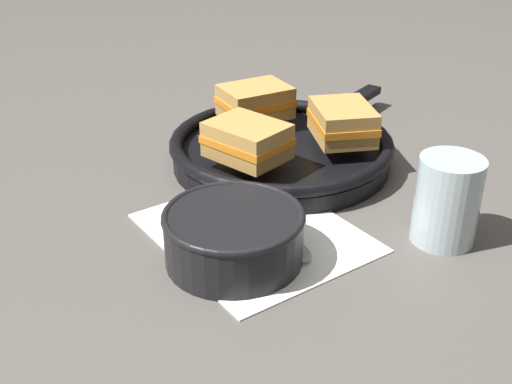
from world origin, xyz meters
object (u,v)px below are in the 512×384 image
at_px(sandwich_near_right, 343,122).
at_px(spoon, 283,240).
at_px(skillet, 282,149).
at_px(sandwich_near_left, 247,140).
at_px(soup_bowl, 234,233).
at_px(drinking_glass, 447,200).
at_px(sandwich_far_left, 255,101).

bearing_deg(sandwich_near_right, spoon, -58.13).
xyz_separation_m(skillet, sandwich_near_right, (0.05, 0.06, 0.04)).
bearing_deg(sandwich_near_left, skillet, 110.67).
distance_m(soup_bowl, skillet, 0.25).
bearing_deg(drinking_glass, soup_bowl, -114.95).
bearing_deg(skillet, spoon, -37.03).
distance_m(soup_bowl, sandwich_near_right, 0.28).
bearing_deg(soup_bowl, skillet, 131.01).
bearing_deg(drinking_glass, spoon, -120.77).
xyz_separation_m(skillet, sandwich_near_left, (0.03, -0.08, 0.04)).
bearing_deg(spoon, skillet, 147.46).
bearing_deg(spoon, soup_bowl, -92.67).
xyz_separation_m(soup_bowl, sandwich_near_left, (-0.14, 0.11, 0.03)).
bearing_deg(soup_bowl, sandwich_far_left, 140.73).
height_order(skillet, sandwich_near_right, sandwich_near_right).
xyz_separation_m(sandwich_near_left, sandwich_far_left, (-0.11, 0.09, 0.00)).
xyz_separation_m(spoon, sandwich_far_left, (-0.25, 0.14, 0.06)).
height_order(soup_bowl, drinking_glass, drinking_glass).
distance_m(sandwich_far_left, drinking_glass, 0.35).
bearing_deg(soup_bowl, spoon, 82.85).
distance_m(spoon, sandwich_near_left, 0.16).
xyz_separation_m(sandwich_far_left, drinking_glass, (0.35, 0.01, -0.01)).
bearing_deg(drinking_glass, sandwich_near_left, -155.93).
distance_m(sandwich_near_left, sandwich_far_left, 0.14).
height_order(soup_bowl, sandwich_near_left, sandwich_near_left).
bearing_deg(sandwich_near_left, spoon, -19.58).
bearing_deg(sandwich_near_left, sandwich_far_left, 140.71).
relative_size(spoon, skillet, 0.39).
height_order(soup_bowl, skillet, soup_bowl).
bearing_deg(sandwich_near_right, sandwich_far_left, -159.29).
xyz_separation_m(sandwich_near_left, sandwich_near_right, (0.02, 0.14, 0.00)).
relative_size(sandwich_near_right, drinking_glass, 1.21).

